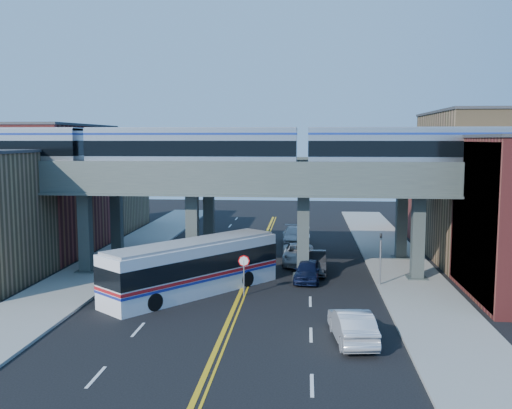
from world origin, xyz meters
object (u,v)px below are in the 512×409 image
at_px(car_lane_d, 294,236).
at_px(transit_train, 192,149).
at_px(traffic_signal, 381,253).
at_px(car_lane_b, 314,262).
at_px(car_lane_a, 308,270).
at_px(stop_sign, 244,269).
at_px(car_lane_c, 298,254).
at_px(car_parked_curb, 352,325).
at_px(transit_bus, 194,268).

bearing_deg(car_lane_d, transit_train, -119.74).
distance_m(traffic_signal, car_lane_b, 5.84).
distance_m(traffic_signal, car_lane_a, 5.23).
bearing_deg(car_lane_b, car_lane_d, 99.11).
bearing_deg(stop_sign, traffic_signal, 18.63).
bearing_deg(car_lane_c, car_parked_curb, -82.08).
bearing_deg(transit_train, car_lane_c, 32.41).
height_order(transit_train, car_lane_b, transit_train).
height_order(traffic_signal, car_lane_a, traffic_signal).
distance_m(transit_train, car_lane_b, 12.26).
distance_m(transit_train, car_lane_d, 17.33).
height_order(car_lane_c, car_parked_curb, car_parked_curb).
bearing_deg(stop_sign, car_parked_curb, -51.28).
bearing_deg(car_lane_d, transit_bus, -110.63).
xyz_separation_m(stop_sign, car_lane_c, (3.30, 9.78, -0.99)).
relative_size(stop_sign, traffic_signal, 0.64).
height_order(car_lane_b, car_parked_curb, car_parked_curb).
bearing_deg(car_lane_d, car_lane_a, -87.07).
bearing_deg(car_parked_curb, transit_bus, -46.98).
xyz_separation_m(transit_train, transit_bus, (0.94, -4.74, -7.54)).
xyz_separation_m(traffic_signal, car_lane_c, (-5.60, 6.78, -1.54)).
xyz_separation_m(transit_train, car_parked_curb, (10.42, -12.73, -8.41)).
relative_size(transit_bus, car_lane_c, 2.11).
height_order(traffic_signal, car_lane_d, traffic_signal).
xyz_separation_m(car_lane_a, car_lane_d, (-1.25, 14.22, 0.04)).
distance_m(transit_train, car_parked_curb, 18.48).
distance_m(car_lane_a, car_lane_d, 14.28).
relative_size(car_lane_b, car_parked_curb, 0.99).
bearing_deg(car_lane_b, transit_train, -169.03).
bearing_deg(car_lane_b, car_lane_c, 111.91).
relative_size(transit_bus, car_lane_d, 2.15).
height_order(transit_train, stop_sign, transit_train).
relative_size(transit_train, car_lane_c, 8.38).
relative_size(car_lane_d, car_parked_curb, 1.10).
distance_m(stop_sign, car_lane_d, 18.64).
distance_m(car_lane_b, car_lane_d, 11.95).
bearing_deg(car_lane_c, traffic_signal, -51.92).
height_order(traffic_signal, transit_bus, traffic_signal).
distance_m(transit_train, transit_bus, 8.96).
relative_size(stop_sign, transit_bus, 0.23).
distance_m(car_lane_d, car_parked_curb, 26.36).
relative_size(transit_train, traffic_signal, 11.25).
relative_size(traffic_signal, car_lane_a, 0.94).
bearing_deg(stop_sign, car_lane_d, 81.34).
height_order(stop_sign, car_parked_curb, stop_sign).
distance_m(transit_bus, car_lane_d, 19.15).
bearing_deg(transit_train, car_parked_curb, -50.70).
relative_size(car_lane_c, car_lane_d, 1.02).
height_order(transit_train, transit_bus, transit_train).
bearing_deg(car_lane_c, stop_sign, -110.14).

